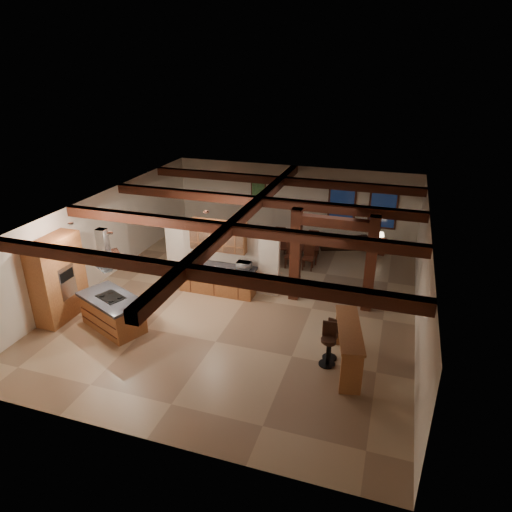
{
  "coord_description": "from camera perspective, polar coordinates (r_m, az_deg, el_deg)",
  "views": [
    {
      "loc": [
        4.13,
        -11.75,
        6.88
      ],
      "look_at": [
        0.15,
        0.5,
        1.25
      ],
      "focal_mm": 32.0,
      "sensor_mm": 36.0,
      "label": 1
    }
  ],
  "objects": [
    {
      "name": "pantry_cabinet",
      "position": [
        13.91,
        -23.51,
        -2.61
      ],
      "size": [
        0.67,
        1.6,
        2.4
      ],
      "color": "#A96836",
      "rests_on": "ground"
    },
    {
      "name": "back_windows",
      "position": [
        18.54,
        13.14,
        6.11
      ],
      "size": [
        2.7,
        0.07,
        1.7
      ],
      "color": "#391E0E",
      "rests_on": "room_walls"
    },
    {
      "name": "sofa",
      "position": [
        18.2,
        10.97,
        1.91
      ],
      "size": [
        2.08,
        1.38,
        0.57
      ],
      "primitive_type": "imported",
      "rotation": [
        0.0,
        0.0,
        3.49
      ],
      "color": "black",
      "rests_on": "ground"
    },
    {
      "name": "kitchen_island",
      "position": [
        13.16,
        -17.46,
        -6.7
      ],
      "size": [
        2.18,
        1.72,
        0.96
      ],
      "color": "#A96836",
      "rests_on": "ground"
    },
    {
      "name": "bar_counter",
      "position": [
        11.14,
        11.49,
        -10.36
      ],
      "size": [
        0.96,
        2.18,
        1.11
      ],
      "color": "#A96836",
      "rests_on": "ground"
    },
    {
      "name": "back_counter",
      "position": [
        14.43,
        -4.85,
        -2.84
      ],
      "size": [
        2.5,
        0.66,
        0.94
      ],
      "color": "#A96836",
      "rests_on": "ground"
    },
    {
      "name": "recessed_cans",
      "position": [
        12.53,
        -15.35,
        4.07
      ],
      "size": [
        3.16,
        2.46,
        0.03
      ],
      "color": "silver",
      "rests_on": "room_walls"
    },
    {
      "name": "side_table",
      "position": [
        17.96,
        15.2,
        1.17
      ],
      "size": [
        0.5,
        0.5,
        0.55
      ],
      "primitive_type": "cube",
      "rotation": [
        0.0,
        0.0,
        -0.13
      ],
      "color": "#391E0E",
      "rests_on": "ground"
    },
    {
      "name": "timber_posts",
      "position": [
        13.38,
        9.6,
        0.78
      ],
      "size": [
        2.5,
        0.3,
        2.9
      ],
      "color": "#391E0E",
      "rests_on": "ground"
    },
    {
      "name": "ground",
      "position": [
        14.23,
        -1.22,
        -5.31
      ],
      "size": [
        12.0,
        12.0,
        0.0
      ],
      "primitive_type": "plane",
      "color": "tan",
      "rests_on": "ground"
    },
    {
      "name": "room_walls",
      "position": [
        13.46,
        -1.28,
        1.34
      ],
      "size": [
        12.0,
        12.0,
        12.0
      ],
      "color": "silver",
      "rests_on": "ground"
    },
    {
      "name": "dining_chairs",
      "position": [
        16.68,
        4.81,
        1.21
      ],
      "size": [
        1.68,
        1.68,
        1.07
      ],
      "color": "#391E0E",
      "rests_on": "ground"
    },
    {
      "name": "table_lamp",
      "position": [
        17.78,
        15.36,
        2.6
      ],
      "size": [
        0.25,
        0.25,
        0.29
      ],
      "color": "black",
      "rests_on": "side_table"
    },
    {
      "name": "microwave",
      "position": [
        13.88,
        -1.5,
        -1.21
      ],
      "size": [
        0.43,
        0.3,
        0.24
      ],
      "primitive_type": "imported",
      "rotation": [
        0.0,
        0.0,
        3.15
      ],
      "color": "#ADADB2",
      "rests_on": "back_counter"
    },
    {
      "name": "upper_display_cabinet",
      "position": [
        14.04,
        -4.73,
        2.53
      ],
      "size": [
        1.8,
        0.36,
        0.95
      ],
      "color": "#A96836",
      "rests_on": "partition_wall"
    },
    {
      "name": "partition_wall",
      "position": [
        14.49,
        -4.35,
        0.02
      ],
      "size": [
        3.8,
        0.18,
        2.2
      ],
      "primitive_type": "cube",
      "color": "silver",
      "rests_on": "ground"
    },
    {
      "name": "ceiling_beams",
      "position": [
        13.12,
        -1.32,
        5.3
      ],
      "size": [
        10.0,
        12.0,
        0.28
      ],
      "color": "#391E0E",
      "rests_on": "room_walls"
    },
    {
      "name": "bar_stool_a",
      "position": [
        11.29,
        9.08,
        -10.96
      ],
      "size": [
        0.38,
        0.39,
        1.04
      ],
      "color": "black",
      "rests_on": "ground"
    },
    {
      "name": "bar_stool_b",
      "position": [
        11.26,
        9.0,
        -10.82
      ],
      "size": [
        0.39,
        0.39,
        1.12
      ],
      "color": "black",
      "rests_on": "ground"
    },
    {
      "name": "range_hood",
      "position": [
        12.58,
        -18.17,
        -1.57
      ],
      "size": [
        1.1,
        1.1,
        1.4
      ],
      "color": "silver",
      "rests_on": "room_walls"
    },
    {
      "name": "dining_table",
      "position": [
        16.78,
        4.78,
        0.46
      ],
      "size": [
        1.92,
        1.33,
        0.62
      ],
      "primitive_type": "imported",
      "rotation": [
        0.0,
        0.0,
        0.21
      ],
      "color": "#421A10",
      "rests_on": "ground"
    },
    {
      "name": "framed_art",
      "position": [
        19.27,
        0.3,
        8.02
      ],
      "size": [
        0.65,
        0.05,
        0.85
      ],
      "color": "#391E0E",
      "rests_on": "room_walls"
    },
    {
      "name": "bar_stool_c",
      "position": [
        11.51,
        9.41,
        -10.25
      ],
      "size": [
        0.37,
        0.39,
        1.04
      ],
      "color": "black",
      "rests_on": "ground"
    }
  ]
}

